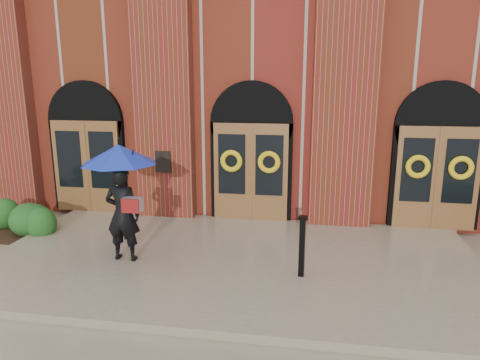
# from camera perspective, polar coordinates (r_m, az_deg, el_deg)

# --- Properties ---
(ground) EXTENTS (90.00, 90.00, 0.00)m
(ground) POSITION_cam_1_polar(r_m,az_deg,el_deg) (8.83, -1.11, -11.56)
(ground) COLOR gray
(ground) RESTS_ON ground
(landing) EXTENTS (10.00, 5.30, 0.15)m
(landing) POSITION_cam_1_polar(r_m,az_deg,el_deg) (8.93, -0.93, -10.73)
(landing) COLOR gray
(landing) RESTS_ON ground
(church_building) EXTENTS (16.20, 12.53, 7.00)m
(church_building) POSITION_cam_1_polar(r_m,az_deg,el_deg) (16.74, 4.41, 12.42)
(church_building) COLOR maroon
(church_building) RESTS_ON ground
(man_with_umbrella) EXTENTS (1.48, 1.48, 2.35)m
(man_with_umbrella) POSITION_cam_1_polar(r_m,az_deg,el_deg) (8.64, -15.62, -0.04)
(man_with_umbrella) COLOR black
(man_with_umbrella) RESTS_ON landing
(metal_post) EXTENTS (0.18, 0.18, 1.16)m
(metal_post) POSITION_cam_1_polar(r_m,az_deg,el_deg) (7.97, 8.28, -8.59)
(metal_post) COLOR black
(metal_post) RESTS_ON landing
(hedge_wall_left) EXTENTS (2.84, 1.14, 0.73)m
(hedge_wall_left) POSITION_cam_1_polar(r_m,az_deg,el_deg) (11.61, -26.35, -4.93)
(hedge_wall_left) COLOR #1E4F1A
(hedge_wall_left) RESTS_ON ground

